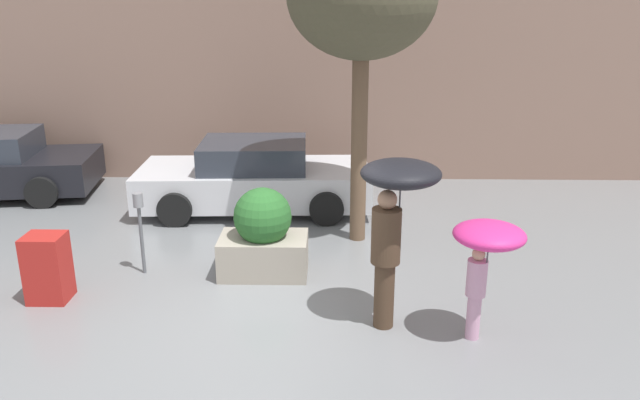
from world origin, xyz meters
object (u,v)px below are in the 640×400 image
(person_adult, at_px, (395,203))
(newspaper_box, at_px, (47,268))
(planter_box, at_px, (263,236))
(person_child, at_px, (487,246))
(parking_meter, at_px, (139,216))
(parked_car_near, at_px, (255,178))

(person_adult, xyz_separation_m, newspaper_box, (-4.41, 0.56, -1.10))
(planter_box, height_order, person_child, person_child)
(person_adult, distance_m, person_child, 1.11)
(person_adult, distance_m, parking_meter, 3.77)
(person_adult, height_order, parking_meter, person_adult)
(newspaper_box, bearing_deg, parked_car_near, 59.28)
(person_child, distance_m, newspaper_box, 5.52)
(person_child, height_order, newspaper_box, person_child)
(planter_box, relative_size, parked_car_near, 0.30)
(planter_box, relative_size, parking_meter, 1.06)
(newspaper_box, bearing_deg, person_adult, -7.30)
(person_child, relative_size, newspaper_box, 1.60)
(person_child, xyz_separation_m, parking_meter, (-4.41, 1.77, -0.31))
(planter_box, relative_size, person_child, 0.89)
(parking_meter, bearing_deg, person_adult, -22.53)
(person_child, bearing_deg, newspaper_box, -152.89)
(person_adult, bearing_deg, person_child, -39.18)
(person_adult, relative_size, parking_meter, 1.70)
(parked_car_near, height_order, parking_meter, parked_car_near)
(planter_box, height_order, newspaper_box, planter_box)
(parked_car_near, bearing_deg, person_child, -148.29)
(planter_box, xyz_separation_m, newspaper_box, (-2.71, -0.87, -0.13))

